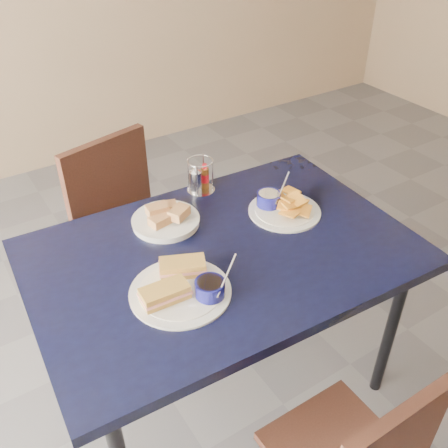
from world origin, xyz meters
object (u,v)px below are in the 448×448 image
sandwich_plate (183,286)px  bread_basket (166,219)px  dining_table (223,264)px  plantain_plate (280,206)px  chair_far (130,222)px  condiment_caddy (199,178)px

sandwich_plate → bread_basket: sandwich_plate is taller
dining_table → plantain_plate: plantain_plate is taller
chair_far → condiment_caddy: (0.20, -0.29, 0.30)m
bread_basket → condiment_caddy: bearing=30.9°
plantain_plate → bread_basket: (-0.39, 0.15, 0.00)m
sandwich_plate → bread_basket: size_ratio=1.34×
dining_table → bread_basket: (-0.09, 0.23, 0.08)m
bread_basket → dining_table: bearing=-68.9°
chair_far → condiment_caddy: condiment_caddy is taller
sandwich_plate → bread_basket: (0.12, 0.34, -0.00)m
sandwich_plate → bread_basket: 0.36m
dining_table → sandwich_plate: bearing=-153.6°
plantain_plate → bread_basket: size_ratio=1.12×
sandwich_plate → plantain_plate: 0.55m
dining_table → chair_far: bearing=96.4°
dining_table → chair_far: size_ratio=1.49×
chair_far → bread_basket: 0.50m
plantain_plate → condiment_caddy: 0.34m
chair_far → condiment_caddy: size_ratio=6.44×
bread_basket → plantain_plate: bearing=-21.1°
chair_far → plantain_plate: 0.73m
sandwich_plate → condiment_caddy: (0.33, 0.47, 0.03)m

